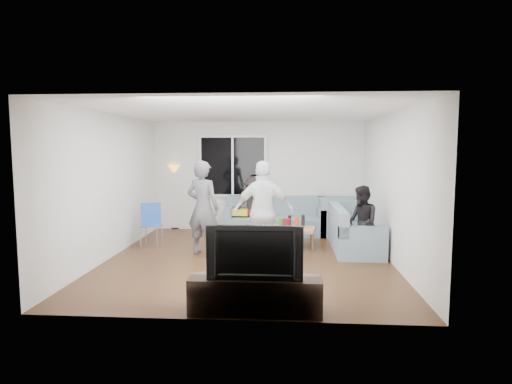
# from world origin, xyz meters

# --- Properties ---
(floor) EXTENTS (5.00, 5.50, 0.04)m
(floor) POSITION_xyz_m (0.00, 0.00, -0.02)
(floor) COLOR #56351C
(floor) RESTS_ON ground
(ceiling) EXTENTS (5.00, 5.50, 0.04)m
(ceiling) POSITION_xyz_m (0.00, 0.00, 2.62)
(ceiling) COLOR white
(ceiling) RESTS_ON ground
(wall_back) EXTENTS (5.00, 0.04, 2.60)m
(wall_back) POSITION_xyz_m (0.00, 2.77, 1.30)
(wall_back) COLOR silver
(wall_back) RESTS_ON ground
(wall_front) EXTENTS (5.00, 0.04, 2.60)m
(wall_front) POSITION_xyz_m (0.00, -2.77, 1.30)
(wall_front) COLOR silver
(wall_front) RESTS_ON ground
(wall_left) EXTENTS (0.04, 5.50, 2.60)m
(wall_left) POSITION_xyz_m (-2.52, 0.00, 1.30)
(wall_left) COLOR silver
(wall_left) RESTS_ON ground
(wall_right) EXTENTS (0.04, 5.50, 2.60)m
(wall_right) POSITION_xyz_m (2.52, 0.00, 1.30)
(wall_right) COLOR silver
(wall_right) RESTS_ON ground
(window_frame) EXTENTS (1.62, 0.06, 1.47)m
(window_frame) POSITION_xyz_m (-0.60, 2.69, 1.55)
(window_frame) COLOR white
(window_frame) RESTS_ON wall_back
(window_glass) EXTENTS (1.50, 0.02, 1.35)m
(window_glass) POSITION_xyz_m (-0.60, 2.65, 1.55)
(window_glass) COLOR black
(window_glass) RESTS_ON window_frame
(window_mullion) EXTENTS (0.05, 0.03, 1.35)m
(window_mullion) POSITION_xyz_m (-0.60, 2.64, 1.55)
(window_mullion) COLOR white
(window_mullion) RESTS_ON window_frame
(radiator) EXTENTS (1.30, 0.12, 0.62)m
(radiator) POSITION_xyz_m (-0.60, 2.65, 0.31)
(radiator) COLOR silver
(radiator) RESTS_ON floor
(potted_plant) EXTENTS (0.20, 0.16, 0.34)m
(potted_plant) POSITION_xyz_m (-0.36, 2.62, 0.79)
(potted_plant) COLOR #3B6E2C
(potted_plant) RESTS_ON radiator
(vase) EXTENTS (0.18, 0.18, 0.18)m
(vase) POSITION_xyz_m (-0.68, 2.62, 0.71)
(vase) COLOR white
(vase) RESTS_ON radiator
(sofa_back_section) EXTENTS (2.30, 0.85, 0.85)m
(sofa_back_section) POSITION_xyz_m (0.41, 2.27, 0.42)
(sofa_back_section) COLOR slate
(sofa_back_section) RESTS_ON floor
(sofa_right_section) EXTENTS (2.00, 0.85, 0.85)m
(sofa_right_section) POSITION_xyz_m (2.02, 0.90, 0.42)
(sofa_right_section) COLOR slate
(sofa_right_section) RESTS_ON floor
(sofa_corner) EXTENTS (0.85, 0.85, 0.85)m
(sofa_corner) POSITION_xyz_m (1.86, 2.27, 0.42)
(sofa_corner) COLOR slate
(sofa_corner) RESTS_ON floor
(cushion_yellow) EXTENTS (0.39, 0.33, 0.14)m
(cushion_yellow) POSITION_xyz_m (-0.39, 2.25, 0.51)
(cushion_yellow) COLOR gold
(cushion_yellow) RESTS_ON sofa_back_section
(cushion_red) EXTENTS (0.42, 0.38, 0.13)m
(cushion_red) POSITION_xyz_m (-0.25, 2.33, 0.51)
(cushion_red) COLOR maroon
(cushion_red) RESTS_ON sofa_back_section
(coffee_table) EXTENTS (1.17, 0.75, 0.40)m
(coffee_table) POSITION_xyz_m (0.70, 0.99, 0.20)
(coffee_table) COLOR #AB7B52
(coffee_table) RESTS_ON floor
(pitcher) EXTENTS (0.17, 0.17, 0.17)m
(pitcher) POSITION_xyz_m (0.69, 1.06, 0.49)
(pitcher) COLOR maroon
(pitcher) RESTS_ON coffee_table
(side_chair) EXTENTS (0.50, 0.50, 0.86)m
(side_chair) POSITION_xyz_m (-2.05, 0.90, 0.43)
(side_chair) COLOR #2955B4
(side_chair) RESTS_ON floor
(floor_lamp) EXTENTS (0.32, 0.32, 1.56)m
(floor_lamp) POSITION_xyz_m (-2.05, 2.78, 0.78)
(floor_lamp) COLOR gold
(floor_lamp) RESTS_ON floor
(player_left) EXTENTS (0.74, 0.60, 1.76)m
(player_left) POSITION_xyz_m (-0.87, 0.29, 0.88)
(player_left) COLOR #525156
(player_left) RESTS_ON floor
(player_right) EXTENTS (1.07, 0.52, 1.77)m
(player_right) POSITION_xyz_m (0.29, -0.16, 0.88)
(player_right) COLOR white
(player_right) RESTS_ON floor
(spectator_right) EXTENTS (0.60, 0.72, 1.32)m
(spectator_right) POSITION_xyz_m (2.02, 0.15, 0.66)
(spectator_right) COLOR black
(spectator_right) RESTS_ON floor
(spectator_back) EXTENTS (0.96, 0.71, 1.33)m
(spectator_back) POSITION_xyz_m (-0.08, 2.30, 0.67)
(spectator_back) COLOR black
(spectator_back) RESTS_ON floor
(tv_console) EXTENTS (1.60, 0.40, 0.44)m
(tv_console) POSITION_xyz_m (0.31, -2.50, 0.22)
(tv_console) COLOR #37251B
(tv_console) RESTS_ON floor
(television) EXTENTS (1.14, 0.15, 0.66)m
(television) POSITION_xyz_m (0.31, -2.50, 0.77)
(television) COLOR black
(television) RESTS_ON tv_console
(bottle_a) EXTENTS (0.07, 0.07, 0.20)m
(bottle_a) POSITION_xyz_m (0.35, 1.07, 0.50)
(bottle_a) COLOR #F45B0E
(bottle_a) RESTS_ON coffee_table
(bottle_d) EXTENTS (0.07, 0.07, 0.22)m
(bottle_d) POSITION_xyz_m (0.89, 0.94, 0.51)
(bottle_d) COLOR #E84114
(bottle_d) RESTS_ON coffee_table
(bottle_b) EXTENTS (0.08, 0.08, 0.21)m
(bottle_b) POSITION_xyz_m (0.57, 0.83, 0.51)
(bottle_b) COLOR #2F971B
(bottle_b) RESTS_ON coffee_table
(bottle_c) EXTENTS (0.07, 0.07, 0.22)m
(bottle_c) POSITION_xyz_m (0.75, 1.16, 0.51)
(bottle_c) COLOR black
(bottle_c) RESTS_ON coffee_table
(bottle_e) EXTENTS (0.07, 0.07, 0.24)m
(bottle_e) POSITION_xyz_m (1.02, 1.13, 0.52)
(bottle_e) COLOR black
(bottle_e) RESTS_ON coffee_table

